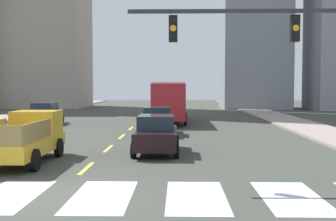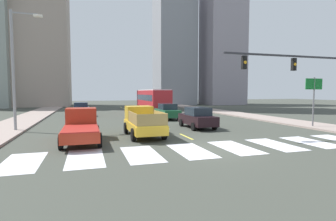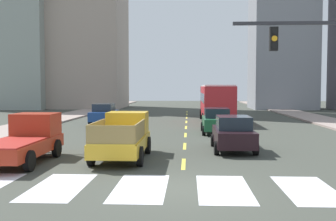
{
  "view_description": "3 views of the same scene",
  "coord_description": "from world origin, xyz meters",
  "px_view_note": "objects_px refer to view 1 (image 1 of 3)",
  "views": [
    {
      "loc": [
        3.37,
        -11.63,
        3.03
      ],
      "look_at": [
        2.69,
        17.74,
        1.35
      ],
      "focal_mm": 46.1,
      "sensor_mm": 36.0,
      "label": 1
    },
    {
      "loc": [
        -6.33,
        -12.28,
        3.0
      ],
      "look_at": [
        1.46,
        12.82,
        1.13
      ],
      "focal_mm": 28.03,
      "sensor_mm": 36.0,
      "label": 2
    },
    {
      "loc": [
        0.2,
        -12.4,
        3.14
      ],
      "look_at": [
        -1.06,
        12.28,
        1.71
      ],
      "focal_mm": 43.26,
      "sensor_mm": 36.0,
      "label": 3
    }
  ],
  "objects_px": {
    "sedan_far": "(45,114)",
    "sedan_mid": "(156,134)",
    "city_bus": "(170,99)",
    "traffic_signal_gantry": "(332,48)",
    "pickup_stakebed": "(27,138)",
    "sedan_near_right": "(158,121)"
  },
  "relations": [
    {
      "from": "sedan_far",
      "to": "sedan_mid",
      "type": "distance_m",
      "value": 17.0
    },
    {
      "from": "city_bus",
      "to": "traffic_signal_gantry",
      "type": "bearing_deg",
      "value": -75.75
    },
    {
      "from": "sedan_far",
      "to": "city_bus",
      "type": "bearing_deg",
      "value": 16.08
    },
    {
      "from": "sedan_mid",
      "to": "traffic_signal_gantry",
      "type": "distance_m",
      "value": 8.64
    },
    {
      "from": "city_bus",
      "to": "sedan_far",
      "type": "distance_m",
      "value": 10.04
    },
    {
      "from": "traffic_signal_gantry",
      "to": "sedan_mid",
      "type": "bearing_deg",
      "value": 137.42
    },
    {
      "from": "traffic_signal_gantry",
      "to": "sedan_near_right",
      "type": "bearing_deg",
      "value": 115.57
    },
    {
      "from": "sedan_far",
      "to": "traffic_signal_gantry",
      "type": "bearing_deg",
      "value": -49.9
    },
    {
      "from": "city_bus",
      "to": "sedan_near_right",
      "type": "bearing_deg",
      "value": -93.69
    },
    {
      "from": "pickup_stakebed",
      "to": "sedan_far",
      "type": "height_order",
      "value": "pickup_stakebed"
    },
    {
      "from": "sedan_far",
      "to": "sedan_mid",
      "type": "relative_size",
      "value": 1.0
    },
    {
      "from": "pickup_stakebed",
      "to": "city_bus",
      "type": "xyz_separation_m",
      "value": [
        5.37,
        18.79,
        1.02
      ]
    },
    {
      "from": "sedan_mid",
      "to": "traffic_signal_gantry",
      "type": "height_order",
      "value": "traffic_signal_gantry"
    },
    {
      "from": "sedan_far",
      "to": "traffic_signal_gantry",
      "type": "height_order",
      "value": "traffic_signal_gantry"
    },
    {
      "from": "city_bus",
      "to": "sedan_far",
      "type": "height_order",
      "value": "city_bus"
    },
    {
      "from": "traffic_signal_gantry",
      "to": "pickup_stakebed",
      "type": "bearing_deg",
      "value": 163.95
    },
    {
      "from": "pickup_stakebed",
      "to": "traffic_signal_gantry",
      "type": "distance_m",
      "value": 11.87
    },
    {
      "from": "city_bus",
      "to": "sedan_far",
      "type": "relative_size",
      "value": 2.45
    },
    {
      "from": "sedan_far",
      "to": "traffic_signal_gantry",
      "type": "distance_m",
      "value": 25.02
    },
    {
      "from": "city_bus",
      "to": "sedan_mid",
      "type": "distance_m",
      "value": 16.6
    },
    {
      "from": "sedan_far",
      "to": "traffic_signal_gantry",
      "type": "relative_size",
      "value": 0.45
    },
    {
      "from": "sedan_mid",
      "to": "traffic_signal_gantry",
      "type": "bearing_deg",
      "value": -43.25
    }
  ]
}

